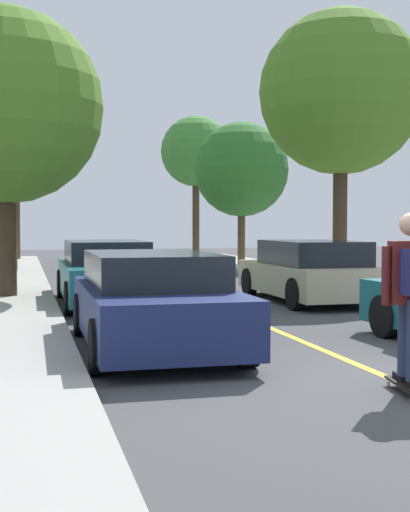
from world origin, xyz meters
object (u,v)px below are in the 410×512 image
(street_tree_left_far, at_px, (14,165))
(street_tree_right_far, at_px, (196,152))
(street_tree_right_nearest, at_px, (341,93))
(street_tree_left_nearest, at_px, (6,107))
(parked_car_right_near, at_px, (310,272))
(skateboard, at_px, (409,386))
(parked_car_left_near, at_px, (106,273))
(street_tree_left_near, at_px, (11,134))
(street_tree_right_near, at_px, (242,170))
(parked_car_left_nearest, at_px, (153,301))

(street_tree_left_far, height_order, street_tree_right_far, street_tree_right_far)
(street_tree_right_nearest, bearing_deg, street_tree_left_nearest, -171.61)
(street_tree_left_nearest, xyz_separation_m, street_tree_right_nearest, (8.42, 1.24, 0.90))
(parked_car_right_near, xyz_separation_m, street_tree_left_nearest, (-6.40, 1.53, 3.56))
(skateboard, bearing_deg, parked_car_left_near, 103.06)
(parked_car_right_near, relative_size, street_tree_right_nearest, 0.62)
(parked_car_left_near, distance_m, street_tree_left_near, 10.37)
(street_tree_right_near, relative_size, skateboard, 6.26)
(street_tree_left_far, xyz_separation_m, street_tree_right_nearest, (8.42, -15.22, 0.82))
(parked_car_left_nearest, distance_m, street_tree_left_nearest, 7.63)
(parked_car_left_nearest, distance_m, parked_car_right_near, 6.58)
(street_tree_left_far, relative_size, street_tree_right_nearest, 0.81)
(street_tree_left_nearest, relative_size, skateboard, 7.14)
(parked_car_left_near, xyz_separation_m, street_tree_right_near, (6.40, 10.83, 3.10))
(street_tree_left_nearest, distance_m, street_tree_right_near, 12.97)
(parked_car_left_nearest, relative_size, street_tree_right_far, 0.64)
(street_tree_right_nearest, distance_m, street_tree_right_near, 8.72)
(parked_car_left_near, bearing_deg, parked_car_right_near, -7.26)
(parked_car_left_nearest, height_order, street_tree_right_nearest, street_tree_right_nearest)
(parked_car_right_near, xyz_separation_m, street_tree_left_near, (-6.40, 9.90, 4.01))
(street_tree_left_nearest, bearing_deg, parked_car_left_near, -25.70)
(street_tree_left_nearest, bearing_deg, street_tree_right_near, 49.49)
(street_tree_right_near, distance_m, skateboard, 20.29)
(street_tree_left_near, bearing_deg, street_tree_right_far, 46.14)
(street_tree_left_far, distance_m, skateboard, 26.71)
(parked_car_left_near, xyz_separation_m, street_tree_left_nearest, (-2.02, 0.97, 3.56))
(street_tree_right_nearest, distance_m, street_tree_right_far, 15.90)
(parked_car_right_near, bearing_deg, street_tree_right_nearest, 53.89)
(parked_car_right_near, bearing_deg, street_tree_right_near, 79.93)
(parked_car_left_near, distance_m, street_tree_right_nearest, 8.10)
(parked_car_left_nearest, distance_m, street_tree_right_nearest, 10.95)
(parked_car_right_near, height_order, street_tree_left_near, street_tree_left_near)
(street_tree_left_far, height_order, street_tree_right_nearest, street_tree_right_nearest)
(street_tree_left_far, bearing_deg, street_tree_left_near, -90.00)
(street_tree_right_far, height_order, skateboard, street_tree_right_far)
(parked_car_left_near, distance_m, parked_car_right_near, 4.41)
(parked_car_left_near, relative_size, street_tree_left_nearest, 0.76)
(street_tree_left_near, distance_m, skateboard, 18.98)
(street_tree_left_nearest, bearing_deg, skateboard, -67.27)
(parked_car_left_nearest, bearing_deg, street_tree_right_far, 74.82)
(street_tree_left_near, bearing_deg, street_tree_left_far, 90.00)
(parked_car_left_near, height_order, street_tree_right_nearest, street_tree_right_nearest)
(street_tree_left_nearest, xyz_separation_m, street_tree_left_far, (-0.00, 16.46, 0.08))
(street_tree_left_nearest, distance_m, skateboard, 11.20)
(street_tree_left_nearest, relative_size, street_tree_left_far, 1.07)
(parked_car_left_nearest, bearing_deg, street_tree_right_near, 68.57)
(street_tree_right_far, bearing_deg, street_tree_left_near, -133.86)
(street_tree_right_near, bearing_deg, parked_car_right_near, -100.07)
(street_tree_right_near, bearing_deg, street_tree_right_nearest, -90.00)
(parked_car_left_nearest, height_order, street_tree_left_near, street_tree_left_near)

